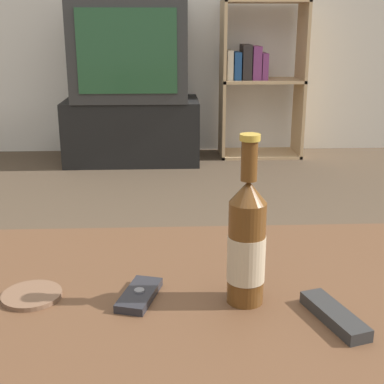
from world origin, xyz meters
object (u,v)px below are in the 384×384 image
object	(u,v)px
bookshelf	(257,75)
cell_phone	(139,295)
remote_control	(334,315)
television	(130,50)
beer_bottle	(247,243)
tv_stand	(133,130)

from	to	relation	value
bookshelf	cell_phone	xyz separation A→B (m)	(-0.65, -2.81, -0.11)
cell_phone	remote_control	xyz separation A→B (m)	(0.31, -0.09, 0.00)
bookshelf	remote_control	xyz separation A→B (m)	(-0.34, -2.90, -0.11)
television	bookshelf	world-z (taller)	television
television	remote_control	xyz separation A→B (m)	(0.49, -2.78, -0.28)
television	beer_bottle	size ratio (longest dim) A/B	2.51
tv_stand	beer_bottle	bearing A→B (deg)	-82.39
bookshelf	remote_control	bearing A→B (deg)	-96.73
bookshelf	beer_bottle	xyz separation A→B (m)	(-0.47, -2.83, -0.01)
television	bookshelf	bearing A→B (deg)	7.64
cell_phone	remote_control	size ratio (longest dim) A/B	0.84
tv_stand	remote_control	xyz separation A→B (m)	(0.49, -2.79, 0.23)
beer_bottle	remote_control	distance (m)	0.18
tv_stand	television	xyz separation A→B (m)	(0.00, -0.00, 0.52)
bookshelf	remote_control	distance (m)	2.92
bookshelf	cell_phone	world-z (taller)	bookshelf
tv_stand	cell_phone	distance (m)	2.72
cell_phone	tv_stand	bearing A→B (deg)	109.85
beer_bottle	remote_control	xyz separation A→B (m)	(0.13, -0.07, -0.10)
television	beer_bottle	xyz separation A→B (m)	(0.36, -2.71, -0.19)
tv_stand	beer_bottle	world-z (taller)	beer_bottle
bookshelf	remote_control	world-z (taller)	bookshelf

